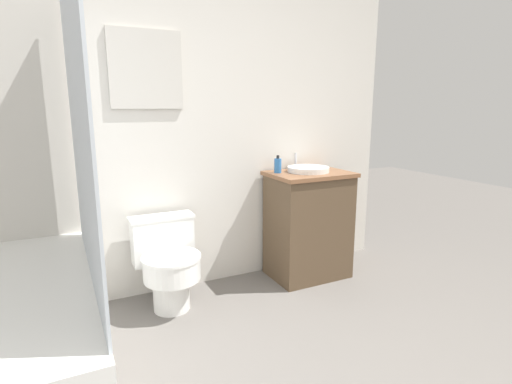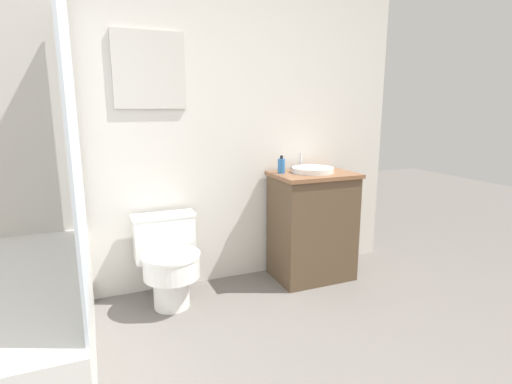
# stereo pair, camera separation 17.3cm
# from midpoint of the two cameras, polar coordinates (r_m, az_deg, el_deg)

# --- Properties ---
(wall_back) EXTENTS (3.54, 0.07, 2.50)m
(wall_back) POSITION_cam_midpoint_polar(r_m,az_deg,el_deg) (2.93, -12.93, 10.08)
(wall_back) COLOR silver
(wall_back) RESTS_ON ground_plane
(shower_area) EXTENTS (0.60, 1.56, 1.98)m
(shower_area) POSITION_cam_midpoint_polar(r_m,az_deg,el_deg) (2.30, -31.10, -16.36)
(shower_area) COLOR white
(shower_area) RESTS_ON ground_plane
(toilet) EXTENTS (0.44, 0.50, 0.61)m
(toilet) POSITION_cam_midpoint_polar(r_m,az_deg,el_deg) (2.81, -14.21, -9.70)
(toilet) COLOR white
(toilet) RESTS_ON ground_plane
(vanity) EXTENTS (0.62, 0.46, 0.85)m
(vanity) POSITION_cam_midpoint_polar(r_m,az_deg,el_deg) (3.20, 5.92, -4.66)
(vanity) COLOR brown
(vanity) RESTS_ON ground_plane
(sink) EXTENTS (0.32, 0.36, 0.13)m
(sink) POSITION_cam_midpoint_polar(r_m,az_deg,el_deg) (3.12, 5.88, 3.25)
(sink) COLOR white
(sink) RESTS_ON vanity
(soap_bottle) EXTENTS (0.06, 0.06, 0.13)m
(soap_bottle) POSITION_cam_midpoint_polar(r_m,az_deg,el_deg) (3.05, 1.51, 3.81)
(soap_bottle) COLOR #2D6BB2
(soap_bottle) RESTS_ON vanity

